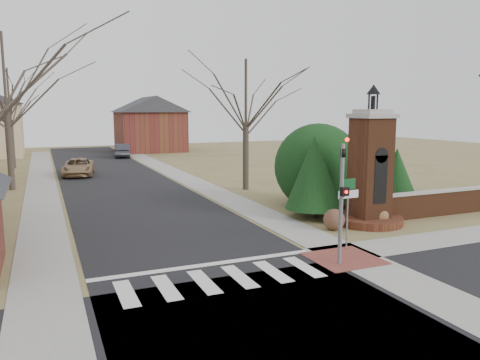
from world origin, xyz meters
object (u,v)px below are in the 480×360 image
traffic_signal_pole (342,191)px  brick_gate_monument (370,178)px  pickup_truck (78,167)px  distant_car (123,150)px  sign_post (348,199)px

traffic_signal_pole → brick_gate_monument: size_ratio=0.69×
traffic_signal_pole → pickup_truck: (-6.67, 26.91, -1.89)m
traffic_signal_pole → distant_car: 40.82m
sign_post → distant_car: sign_post is taller
sign_post → pickup_truck: (-7.97, 25.50, -1.25)m
traffic_signal_pole → distant_car: size_ratio=0.96×
distant_car → pickup_truck: bearing=77.0°
traffic_signal_pole → brick_gate_monument: brick_gate_monument is taller
pickup_truck → distant_car: (5.77, 13.86, 0.07)m
traffic_signal_pole → distant_car: traffic_signal_pole is taller
brick_gate_monument → pickup_truck: brick_gate_monument is taller
sign_post → distant_car: size_ratio=0.59×
pickup_truck → distant_car: distant_car is taller
sign_post → distant_car: 39.43m
brick_gate_monument → distant_car: brick_gate_monument is taller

